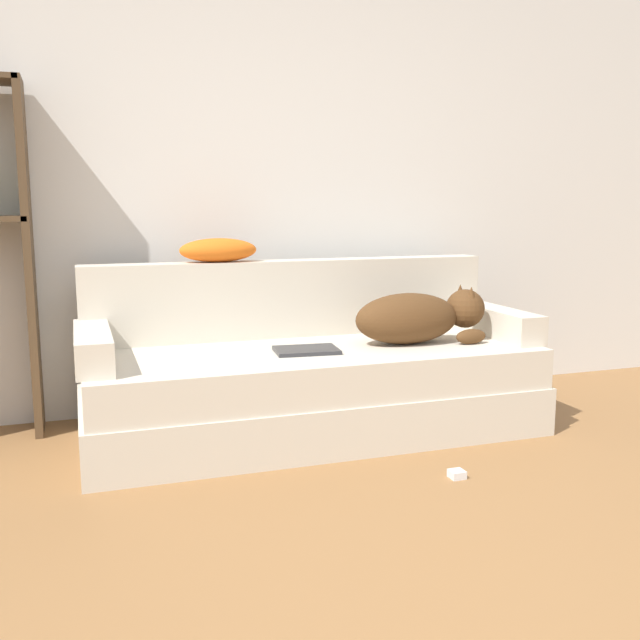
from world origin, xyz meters
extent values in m
cube|color=silver|center=(0.00, 2.70, 1.35)|extent=(8.14, 0.06, 2.70)
cube|color=beige|center=(0.23, 2.07, 0.11)|extent=(2.15, 0.85, 0.23)
cube|color=beige|center=(0.23, 2.06, 0.32)|extent=(2.11, 0.81, 0.19)
cube|color=beige|center=(0.23, 2.42, 0.61)|extent=(2.11, 0.15, 0.39)
cube|color=beige|center=(-0.77, 2.06, 0.49)|extent=(0.15, 0.66, 0.14)
cube|color=beige|center=(1.22, 2.06, 0.49)|extent=(0.15, 0.66, 0.14)
ellipsoid|color=#513319|center=(0.69, 2.02, 0.54)|extent=(0.53, 0.25, 0.25)
sphere|color=#513319|center=(1.01, 2.02, 0.58)|extent=(0.19, 0.19, 0.19)
cone|color=#513319|center=(1.01, 1.97, 0.65)|extent=(0.07, 0.07, 0.09)
cone|color=#513319|center=(1.01, 2.08, 0.65)|extent=(0.07, 0.07, 0.09)
ellipsoid|color=#513319|center=(0.98, 1.91, 0.45)|extent=(0.16, 0.06, 0.07)
cube|color=#2D2D30|center=(0.17, 1.99, 0.43)|extent=(0.31, 0.23, 0.02)
ellipsoid|color=orange|center=(-0.15, 2.43, 0.87)|extent=(0.38, 0.17, 0.12)
cube|color=#4C3823|center=(-1.03, 2.52, 0.83)|extent=(0.04, 0.26, 1.66)
cube|color=silver|center=(0.59, 1.33, 0.02)|extent=(0.06, 0.06, 0.03)
camera|label=1|loc=(-0.82, -1.08, 1.10)|focal=40.00mm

